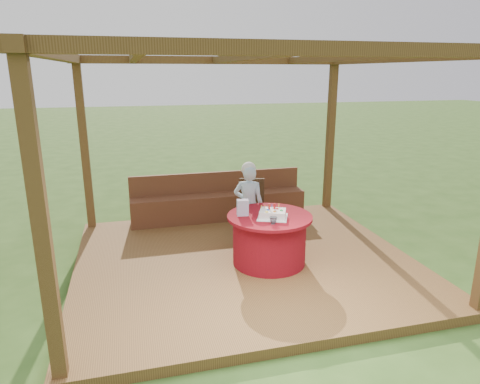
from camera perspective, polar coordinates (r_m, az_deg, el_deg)
name	(u,v)px	position (r m, az deg, el deg)	size (l,w,h in m)	color
ground	(245,266)	(6.02, 0.61, -9.83)	(60.00, 60.00, 0.00)	#2E501A
deck	(245,262)	(6.00, 0.61, -9.31)	(4.50, 4.00, 0.12)	brown
pergola	(245,88)	(5.44, 0.68, 13.71)	(4.50, 4.00, 2.72)	brown
bench	(219,204)	(7.44, -2.85, -1.59)	(3.00, 0.42, 0.80)	brown
table	(269,239)	(5.72, 3.92, -6.24)	(1.12, 1.12, 0.67)	maroon
chair	(252,204)	(6.79, 1.56, -1.57)	(0.49, 0.49, 0.85)	#352111
elderly_woman	(249,203)	(6.24, 1.15, -1.49)	(0.51, 0.43, 1.24)	#99C8E4
birthday_cake	(273,214)	(5.51, 4.38, -2.89)	(0.49, 0.49, 0.17)	white
gift_bag	(243,208)	(5.56, 0.36, -2.09)	(0.15, 0.09, 0.21)	pink
drinking_glass	(273,220)	(5.29, 4.45, -3.81)	(0.09, 0.09, 0.09)	silver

